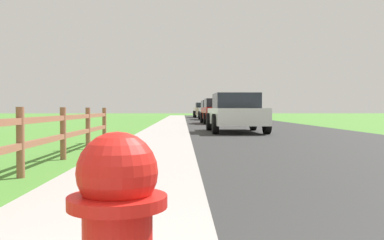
# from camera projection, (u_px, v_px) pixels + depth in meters

# --- Properties ---
(ground_plane) EXTENTS (120.00, 120.00, 0.00)m
(ground_plane) POSITION_uv_depth(u_px,v_px,m) (187.00, 125.00, 25.32)
(ground_plane) COLOR #4B8632
(road_asphalt) EXTENTS (7.00, 66.00, 0.01)m
(road_asphalt) POSITION_uv_depth(u_px,v_px,m) (242.00, 123.00, 27.39)
(road_asphalt) COLOR #2D2D2D
(road_asphalt) RESTS_ON ground
(curb_concrete) EXTENTS (6.00, 66.00, 0.01)m
(curb_concrete) POSITION_uv_depth(u_px,v_px,m) (139.00, 124.00, 27.25)
(curb_concrete) COLOR #A79E9A
(curb_concrete) RESTS_ON ground
(grass_verge) EXTENTS (5.00, 66.00, 0.00)m
(grass_verge) POSITION_uv_depth(u_px,v_px,m) (115.00, 124.00, 27.22)
(grass_verge) COLOR #4B8632
(grass_verge) RESTS_ON ground
(rail_fence) EXTENTS (0.11, 12.68, 0.97)m
(rail_fence) POSITION_uv_depth(u_px,v_px,m) (20.00, 137.00, 5.86)
(rail_fence) COLOR #8E573E
(rail_fence) RESTS_ON ground
(parked_suv_white) EXTENTS (2.22, 4.55, 1.56)m
(parked_suv_white) POSITION_uv_depth(u_px,v_px,m) (236.00, 112.00, 17.45)
(parked_suv_white) COLOR white
(parked_suv_white) RESTS_ON ground
(parked_car_red) EXTENTS (2.11, 4.35, 1.58)m
(parked_car_red) POSITION_uv_depth(u_px,v_px,m) (218.00, 111.00, 27.33)
(parked_car_red) COLOR maroon
(parked_car_red) RESTS_ON ground
(parked_car_silver) EXTENTS (2.20, 4.87, 1.65)m
(parked_car_silver) POSITION_uv_depth(u_px,v_px,m) (212.00, 110.00, 36.95)
(parked_car_silver) COLOR #B7BABF
(parked_car_silver) RESTS_ON ground
(parked_car_beige) EXTENTS (2.19, 4.98, 1.57)m
(parked_car_beige) POSITION_uv_depth(u_px,v_px,m) (204.00, 110.00, 45.77)
(parked_car_beige) COLOR #C6B793
(parked_car_beige) RESTS_ON ground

